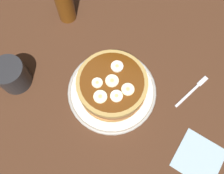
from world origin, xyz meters
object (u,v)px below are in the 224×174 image
Objects in this scene: pancake_stack at (112,86)px; fork at (194,90)px; banana_slice_2 at (128,89)px; banana_slice_3 at (100,97)px; banana_slice_0 at (112,82)px; banana_slice_4 at (116,96)px; plate at (112,91)px; coffee_mug at (11,74)px; napkin at (199,158)px; syrup_bottle at (64,2)px; banana_slice_1 at (117,66)px; banana_slice_5 at (97,83)px.

fork is at bearing -160.36° from pancake_stack.
banana_slice_3 is (5.72, 3.85, 0.01)cm from banana_slice_2.
banana_slice_0 is 1.10× the size of banana_slice_4.
pancake_stack is 3.43cm from banana_slice_0.
banana_slice_3 reaches higher than plate.
coffee_mug is (25.52, 0.29, -4.00)cm from banana_slice_3.
banana_slice_3 is 1.09× the size of banana_slice_4.
napkin is 0.76× the size of syrup_bottle.
banana_slice_0 is 1.00× the size of banana_slice_3.
banana_slice_4 is at bearing -15.42° from napkin.
coffee_mug is at bearing 14.77° from fork.
banana_slice_3 is (1.47, 4.43, 0.01)cm from banana_slice_0.
coffee_mug is at bearing 10.71° from pancake_stack.
banana_slice_1 reaches higher than banana_slice_2.
banana_slice_3 is 3.67cm from banana_slice_5.
banana_slice_2 is 3.25cm from banana_slice_4.
fork reaches higher than napkin.
banana_slice_4 is at bearing 124.01° from pancake_stack.
fork is at bearing -74.86° from napkin.
banana_slice_1 is at bearing -72.74° from banana_slice_4.
banana_slice_5 reaches higher than napkin.
syrup_bottle is (47.34, -29.88, 6.40)cm from napkin.
banana_slice_0 is 24.08cm from fork.
banana_slice_2 is 0.27× the size of fork.
plate is 8.97× the size of banana_slice_5.
syrup_bottle is (21.15, -19.84, 5.67)cm from plate.
banana_slice_5 reaches higher than pancake_stack.
banana_slice_4 is at bearing 107.26° from banana_slice_1.
banana_slice_4 is (-2.16, 3.07, 0.03)cm from banana_slice_0.
pancake_stack reaches higher than plate.
banana_slice_5 is at bearing 5.26° from banana_slice_2.
banana_slice_0 is 4.67cm from banana_slice_3.
banana_slice_1 is at bearing -118.94° from banana_slice_5.
banana_slice_1 reaches higher than banana_slice_0.
syrup_bottle is at bearing -103.01° from coffee_mug.
banana_slice_0 is 0.29× the size of coffee_mug.
banana_slice_4 is 0.26× the size of fork.
banana_slice_3 is at bearing 28.63° from fork.
banana_slice_4 is (-2.24, 3.43, 7.20)cm from plate.
banana_slice_3 is 1.23× the size of banana_slice_5.
banana_slice_1 is 28.63cm from coffee_mug.
fork is at bearing -159.37° from banana_slice_5.
banana_slice_0 is 1.04× the size of banana_slice_2.
banana_slice_1 is at bearing -89.59° from pancake_stack.
banana_slice_2 is 6.90cm from banana_slice_3.
banana_slice_1 is 6.70cm from banana_slice_2.
syrup_bottle is at bearing -44.86° from banana_slice_4.
banana_slice_5 is 31.64cm from napkin.
banana_slice_1 and banana_slice_5 have the same top height.
plate is at bearing -12.26° from banana_slice_2.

